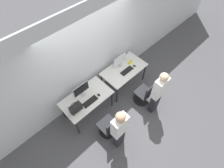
% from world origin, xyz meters
% --- Properties ---
extents(ground_plane, '(20.00, 20.00, 0.00)m').
position_xyz_m(ground_plane, '(0.00, 0.00, 0.00)').
color(ground_plane, '#4C4C51').
extents(wall_back, '(12.00, 0.05, 2.80)m').
position_xyz_m(wall_back, '(0.00, 0.87, 1.40)').
color(wall_back, silver).
rests_on(wall_back, ground_plane).
extents(desk_left, '(1.29, 0.74, 0.73)m').
position_xyz_m(desk_left, '(-0.69, 0.37, 0.66)').
color(desk_left, silver).
rests_on(desk_left, ground_plane).
extents(monitor_left, '(0.45, 0.16, 0.38)m').
position_xyz_m(monitor_left, '(-0.69, 0.52, 0.93)').
color(monitor_left, '#B2B2B7').
rests_on(monitor_left, desk_left).
extents(keyboard_left, '(0.41, 0.15, 0.02)m').
position_xyz_m(keyboard_left, '(-0.69, 0.21, 0.74)').
color(keyboard_left, black).
rests_on(keyboard_left, desk_left).
extents(mouse_left, '(0.06, 0.09, 0.03)m').
position_xyz_m(mouse_left, '(-0.41, 0.21, 0.74)').
color(mouse_left, black).
rests_on(mouse_left, desk_left).
extents(office_chair_left, '(0.48, 0.48, 0.87)m').
position_xyz_m(office_chair_left, '(-0.71, -0.46, 0.35)').
color(office_chair_left, black).
rests_on(office_chair_left, ground_plane).
extents(person_left, '(0.36, 0.21, 1.59)m').
position_xyz_m(person_left, '(-0.72, -0.83, 0.86)').
color(person_left, '#232328').
rests_on(person_left, ground_plane).
extents(desk_right, '(1.29, 0.74, 0.73)m').
position_xyz_m(desk_right, '(0.69, 0.37, 0.66)').
color(desk_right, silver).
rests_on(desk_right, ground_plane).
extents(monitor_right, '(0.45, 0.16, 0.38)m').
position_xyz_m(monitor_right, '(0.69, 0.56, 0.93)').
color(monitor_right, '#B2B2B7').
rests_on(monitor_right, desk_right).
extents(keyboard_right, '(0.41, 0.15, 0.02)m').
position_xyz_m(keyboard_right, '(0.69, 0.26, 0.74)').
color(keyboard_right, black).
rests_on(keyboard_right, desk_right).
extents(mouse_right, '(0.06, 0.09, 0.03)m').
position_xyz_m(mouse_right, '(0.98, 0.24, 0.74)').
color(mouse_right, black).
rests_on(mouse_right, desk_right).
extents(office_chair_right, '(0.48, 0.48, 0.87)m').
position_xyz_m(office_chair_right, '(0.68, -0.46, 0.35)').
color(office_chair_right, black).
rests_on(office_chair_right, ground_plane).
extents(person_right, '(0.36, 0.21, 1.58)m').
position_xyz_m(person_right, '(0.66, -0.83, 0.86)').
color(person_right, '#232328').
rests_on(person_right, ground_plane).
extents(handbag, '(0.30, 0.18, 0.25)m').
position_xyz_m(handbag, '(-1.08, 0.26, 0.84)').
color(handbag, black).
rests_on(handbag, desk_left).
extents(placard_right, '(0.16, 0.03, 0.08)m').
position_xyz_m(placard_right, '(0.98, 0.41, 0.77)').
color(placard_right, yellow).
rests_on(placard_right, desk_right).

